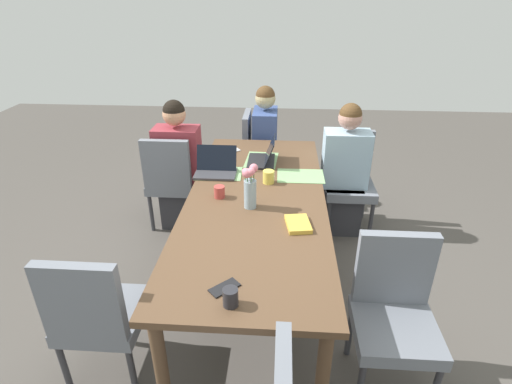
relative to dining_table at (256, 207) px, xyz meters
name	(u,v)px	position (x,y,z in m)	size (l,w,h in m)	color
ground_plane	(256,282)	(0.00, 0.00, -0.67)	(10.00, 10.00, 0.00)	#4C4742
dining_table	(256,207)	(0.00, 0.00, 0.00)	(2.38, 0.96, 0.74)	brown
chair_head_right_left_near	(258,150)	(1.52, 0.08, -0.17)	(0.44, 0.44, 0.90)	slate
person_head_right_left_near	(265,150)	(1.46, 0.01, -0.14)	(0.40, 0.36, 1.19)	#2D2D33
chair_far_left_mid	(171,178)	(0.79, 0.83, -0.17)	(0.44, 0.44, 0.90)	slate
person_far_left_mid	(180,172)	(0.87, 0.77, -0.14)	(0.36, 0.40, 1.19)	#2D2D33
chair_near_left_far	(349,176)	(0.94, -0.79, -0.17)	(0.44, 0.44, 0.90)	slate
person_near_left_far	(344,177)	(0.86, -0.73, -0.14)	(0.36, 0.40, 1.19)	#2D2D33
chair_near_right_near	(394,308)	(-0.76, -0.80, -0.17)	(0.44, 0.44, 0.90)	slate
chair_far_right_mid	(97,312)	(-0.90, 0.79, -0.17)	(0.44, 0.44, 0.90)	slate
flower_vase	(250,186)	(-0.13, 0.03, 0.23)	(0.10, 0.11, 0.31)	#8EA8B7
placemat_head_right_left_near	(261,160)	(0.69, 0.00, 0.07)	(0.36, 0.26, 0.00)	#7FAD70
placemat_far_left_mid	(219,173)	(0.39, 0.32, 0.07)	(0.36, 0.26, 0.00)	#7FAD70
placemat_near_left_far	(301,176)	(0.39, -0.32, 0.07)	(0.36, 0.26, 0.00)	#7FAD70
laptop_far_left_mid	(216,169)	(0.39, 0.34, 0.11)	(0.22, 0.32, 0.21)	#38383D
laptop_head_right_left_near	(264,158)	(0.64, -0.02, 0.11)	(0.32, 0.22, 0.20)	black
coffee_mug_near_left	(220,192)	(0.00, 0.25, 0.11)	(0.08, 0.08, 0.08)	#AD3D38
coffee_mug_near_right	(230,297)	(-1.05, 0.05, 0.11)	(0.07, 0.07, 0.09)	#232328
coffee_mug_centre_left	(269,177)	(0.26, -0.08, 0.12)	(0.09, 0.09, 0.10)	#DBC64C
book_red_cover	(298,224)	(-0.34, -0.28, 0.08)	(0.20, 0.14, 0.03)	gold
phone_black	(224,288)	(-0.94, 0.09, 0.07)	(0.15, 0.07, 0.01)	black
phone_silver	(232,151)	(0.88, 0.28, 0.07)	(0.15, 0.07, 0.01)	silver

